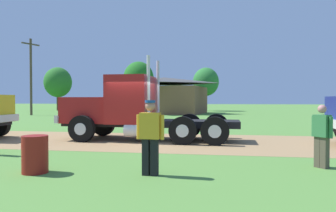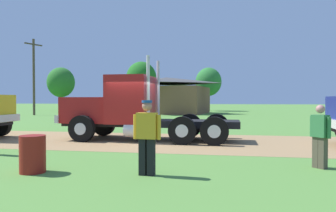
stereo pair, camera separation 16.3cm
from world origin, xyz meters
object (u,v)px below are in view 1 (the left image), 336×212
visitor_walking_mid (150,134)px  steel_barrel (35,154)px  truck_foreground_white (128,110)px  visitor_by_barrel (322,134)px  utility_pole_near (31,75)px  shed_building (164,96)px

visitor_walking_mid → steel_barrel: bearing=-175.6°
truck_foreground_white → visitor_by_barrel: 8.23m
utility_pole_near → visitor_by_barrel: bearing=-45.3°
truck_foreground_white → visitor_by_barrel: size_ratio=4.75×
shed_building → visitor_by_barrel: bearing=-72.8°
utility_pole_near → truck_foreground_white: bearing=-48.4°
visitor_walking_mid → shed_building: size_ratio=0.16×
visitor_walking_mid → steel_barrel: 2.88m
truck_foreground_white → shed_building: size_ratio=0.70×
truck_foreground_white → visitor_walking_mid: bearing=-69.2°
shed_building → visitor_walking_mid: bearing=-80.7°
truck_foreground_white → steel_barrel: truck_foreground_white is taller
truck_foreground_white → shed_building: (-2.85, 25.87, 0.86)m
truck_foreground_white → steel_barrel: 6.61m
utility_pole_near → visitor_walking_mid: bearing=-52.8°
steel_barrel → utility_pole_near: bearing=122.7°
steel_barrel → shed_building: size_ratio=0.08×
visitor_walking_mid → steel_barrel: (-2.82, -0.22, -0.52)m
steel_barrel → shed_building: 32.55m
visitor_walking_mid → visitor_by_barrel: visitor_walking_mid is taller
utility_pole_near → steel_barrel: bearing=-57.3°
visitor_walking_mid → shed_building: bearing=99.3°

